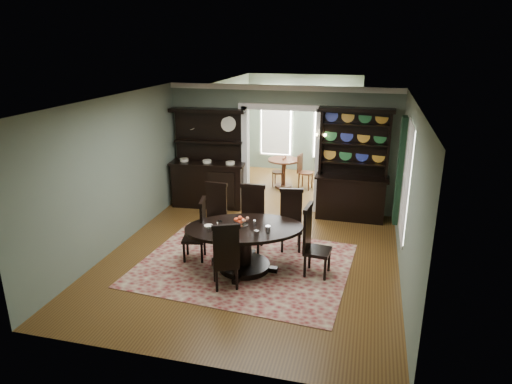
% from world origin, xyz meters
% --- Properties ---
extents(room, '(5.51, 6.01, 3.01)m').
position_xyz_m(room, '(0.00, 0.04, 1.58)').
color(room, brown).
rests_on(room, ground).
extents(parlor, '(3.51, 3.50, 3.01)m').
position_xyz_m(parlor, '(0.00, 5.53, 1.52)').
color(parlor, brown).
rests_on(parlor, ground).
extents(doorway_trim, '(2.08, 0.25, 2.57)m').
position_xyz_m(doorway_trim, '(0.00, 3.00, 1.62)').
color(doorway_trim, white).
rests_on(doorway_trim, floor).
extents(right_window, '(0.15, 1.47, 2.12)m').
position_xyz_m(right_window, '(2.69, 0.93, 1.60)').
color(right_window, white).
rests_on(right_window, wall_right).
extents(wall_sconce, '(0.27, 0.21, 0.21)m').
position_xyz_m(wall_sconce, '(0.95, 2.85, 1.89)').
color(wall_sconce, '#CF8737').
rests_on(wall_sconce, back_wall_right).
extents(rug, '(4.02, 3.33, 0.01)m').
position_xyz_m(rug, '(-0.05, -0.20, 0.01)').
color(rug, maroon).
rests_on(rug, floor).
extents(dining_table, '(2.48, 2.48, 0.83)m').
position_xyz_m(dining_table, '(-0.00, -0.35, 0.58)').
color(dining_table, black).
rests_on(dining_table, rug).
extents(centerpiece, '(1.23, 0.79, 0.20)m').
position_xyz_m(centerpiece, '(-0.05, -0.35, 0.89)').
color(centerpiece, silver).
rests_on(centerpiece, dining_table).
extents(chair_far_left, '(0.48, 0.46, 1.25)m').
position_xyz_m(chair_far_left, '(-0.92, 0.70, 0.66)').
color(chair_far_left, black).
rests_on(chair_far_left, rug).
extents(chair_far_mid, '(0.51, 0.48, 1.31)m').
position_xyz_m(chair_far_mid, '(-0.10, 0.59, 0.69)').
color(chair_far_mid, black).
rests_on(chair_far_mid, rug).
extents(chair_far_right, '(0.53, 0.51, 1.22)m').
position_xyz_m(chair_far_right, '(0.65, 0.78, 0.64)').
color(chair_far_right, black).
rests_on(chair_far_right, rug).
extents(chair_end_left, '(0.51, 0.52, 1.21)m').
position_xyz_m(chair_end_left, '(-0.93, -0.18, 0.64)').
color(chair_end_left, black).
rests_on(chair_end_left, rug).
extents(chair_end_right, '(0.50, 0.52, 1.29)m').
position_xyz_m(chair_end_right, '(1.20, -0.22, 0.68)').
color(chair_end_right, black).
rests_on(chair_end_right, rug).
extents(chair_near, '(0.58, 0.57, 1.21)m').
position_xyz_m(chair_near, '(-0.10, -1.11, 0.64)').
color(chair_near, black).
rests_on(chair_near, rug).
extents(sideboard, '(1.90, 0.82, 2.43)m').
position_xyz_m(sideboard, '(-1.78, 2.72, 0.85)').
color(sideboard, black).
rests_on(sideboard, floor).
extents(welsh_dresser, '(1.66, 0.62, 2.57)m').
position_xyz_m(welsh_dresser, '(1.72, 2.72, 0.93)').
color(welsh_dresser, black).
rests_on(welsh_dresser, floor).
extents(parlor_table, '(0.88, 0.88, 0.82)m').
position_xyz_m(parlor_table, '(-0.24, 4.61, 0.53)').
color(parlor_table, '#562B18').
rests_on(parlor_table, parlor_floor).
extents(parlor_chair_left, '(0.38, 0.37, 0.88)m').
position_xyz_m(parlor_chair_left, '(-0.33, 4.65, 0.47)').
color(parlor_chair_left, '#562B18').
rests_on(parlor_chair_left, parlor_floor).
extents(parlor_chair_right, '(0.44, 0.43, 0.97)m').
position_xyz_m(parlor_chair_right, '(0.32, 4.64, 0.52)').
color(parlor_chair_right, '#562B18').
rests_on(parlor_chair_right, parlor_floor).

